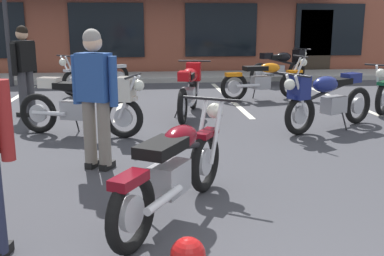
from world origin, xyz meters
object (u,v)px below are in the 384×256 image
at_px(motorcycle_foreground_classic, 175,168).
at_px(person_near_building, 95,92).
at_px(motorcycle_black_cruiser, 86,103).
at_px(motorcycle_blue_standard, 326,98).
at_px(motorcycle_red_sportbike, 282,65).
at_px(motorcycle_cream_vintage, 96,74).
at_px(helmet_on_pavement, 188,255).
at_px(person_in_shorts_foreground, 24,65).
at_px(motorcycle_orange_scrambler, 265,79).
at_px(motorcycle_green_cafe_racer, 189,88).

height_order(motorcycle_foreground_classic, person_near_building, person_near_building).
height_order(motorcycle_black_cruiser, motorcycle_blue_standard, same).
relative_size(motorcycle_red_sportbike, motorcycle_cream_vintage, 1.16).
bearing_deg(motorcycle_foreground_classic, helmet_on_pavement, -88.91).
bearing_deg(motorcycle_black_cruiser, person_in_shorts_foreground, 127.54).
distance_m(motorcycle_black_cruiser, person_in_shorts_foreground, 2.16).
bearing_deg(motorcycle_orange_scrambler, person_in_shorts_foreground, -165.52).
height_order(motorcycle_green_cafe_racer, person_in_shorts_foreground, person_in_shorts_foreground).
relative_size(motorcycle_foreground_classic, motorcycle_blue_standard, 0.98).
distance_m(motorcycle_foreground_classic, motorcycle_black_cruiser, 3.35).
height_order(motorcycle_foreground_classic, motorcycle_blue_standard, same).
relative_size(motorcycle_foreground_classic, motorcycle_green_cafe_racer, 0.90).
bearing_deg(person_near_building, motorcycle_orange_scrambler, 54.40).
bearing_deg(motorcycle_foreground_classic, person_near_building, 119.53).
bearing_deg(motorcycle_orange_scrambler, motorcycle_green_cafe_racer, -140.65).
bearing_deg(motorcycle_red_sportbike, person_near_building, -122.10).
bearing_deg(motorcycle_green_cafe_racer, motorcycle_blue_standard, -34.14).
distance_m(motorcycle_green_cafe_racer, helmet_on_pavement, 5.56).
height_order(motorcycle_foreground_classic, person_in_shorts_foreground, person_in_shorts_foreground).
relative_size(motorcycle_blue_standard, motorcycle_cream_vintage, 1.16).
distance_m(motorcycle_red_sportbike, motorcycle_cream_vintage, 5.14).
bearing_deg(motorcycle_cream_vintage, motorcycle_green_cafe_racer, -56.40).
height_order(motorcycle_black_cruiser, person_near_building, person_near_building).
distance_m(motorcycle_blue_standard, motorcycle_orange_scrambler, 2.97).
distance_m(motorcycle_foreground_classic, person_near_building, 1.76).
height_order(motorcycle_foreground_classic, motorcycle_cream_vintage, same).
bearing_deg(helmet_on_pavement, motorcycle_red_sportbike, 69.27).
bearing_deg(motorcycle_red_sportbike, motorcycle_foreground_classic, -112.94).
relative_size(motorcycle_cream_vintage, helmet_on_pavement, 6.40).
bearing_deg(motorcycle_orange_scrambler, motorcycle_cream_vintage, 159.11).
relative_size(motorcycle_green_cafe_racer, person_near_building, 1.24).
bearing_deg(motorcycle_black_cruiser, motorcycle_green_cafe_racer, 38.77).
xyz_separation_m(motorcycle_blue_standard, person_near_building, (-3.53, -1.66, 0.42)).
distance_m(motorcycle_red_sportbike, person_near_building, 8.41).
bearing_deg(motorcycle_black_cruiser, helmet_on_pavement, -74.14).
relative_size(motorcycle_blue_standard, helmet_on_pavement, 7.40).
bearing_deg(motorcycle_orange_scrambler, motorcycle_blue_standard, -85.67).
bearing_deg(person_in_shorts_foreground, motorcycle_blue_standard, -18.26).
xyz_separation_m(motorcycle_orange_scrambler, helmet_on_pavement, (-2.46, -7.06, -0.33)).
distance_m(motorcycle_orange_scrambler, helmet_on_pavement, 7.48).
bearing_deg(person_near_building, person_in_shorts_foreground, 115.60).
height_order(motorcycle_red_sportbike, person_near_building, person_near_building).
height_order(motorcycle_orange_scrambler, helmet_on_pavement, motorcycle_orange_scrambler).
bearing_deg(person_near_building, motorcycle_cream_vintage, 95.39).
bearing_deg(person_near_building, motorcycle_foreground_classic, -60.47).
height_order(motorcycle_blue_standard, person_near_building, person_near_building).
relative_size(motorcycle_foreground_classic, motorcycle_black_cruiser, 0.92).
relative_size(motorcycle_foreground_classic, person_in_shorts_foreground, 1.12).
height_order(motorcycle_red_sportbike, motorcycle_cream_vintage, same).
bearing_deg(motorcycle_foreground_classic, person_in_shorts_foreground, 116.83).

